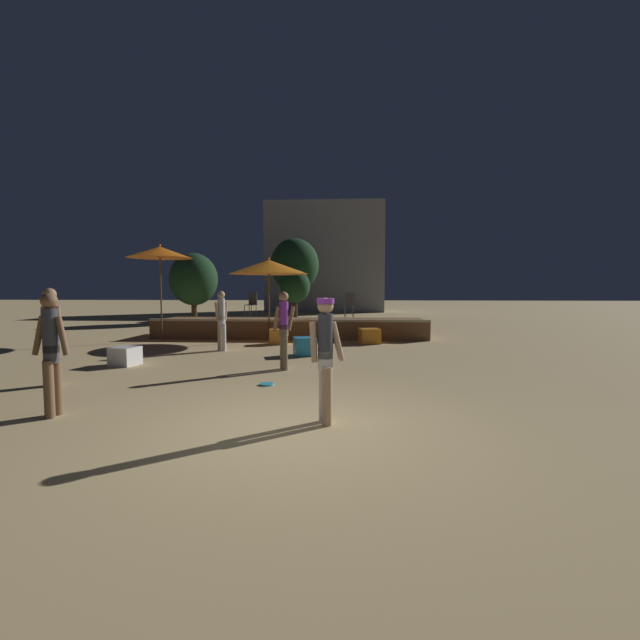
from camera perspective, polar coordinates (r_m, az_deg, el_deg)
ground_plane at (r=5.50m, az=-3.77°, el=-14.33°), size 120.00×120.00×0.00m
wooden_deck at (r=15.70m, az=-3.84°, el=-1.05°), size 9.63×2.31×0.71m
patio_umbrella_0 at (r=14.53m, az=-6.86°, el=7.03°), size 2.65×2.65×2.80m
patio_umbrella_1 at (r=15.33m, az=-20.58°, el=8.43°), size 2.11×2.11×3.23m
cube_seat_0 at (r=13.77m, az=6.61°, el=-2.13°), size 0.72×0.72×0.48m
cube_seat_1 at (r=11.26m, az=-2.04°, el=-3.53°), size 0.67×0.67×0.47m
cube_seat_2 at (r=13.60m, az=-5.67°, el=-2.22°), size 0.57×0.57×0.47m
cube_seat_3 at (r=10.77m, az=-24.54°, el=-4.40°), size 0.64×0.64×0.42m
person_0 at (r=6.86m, az=-32.21°, el=-3.43°), size 0.52×0.29×1.69m
person_1 at (r=9.23m, az=-4.85°, el=-1.05°), size 0.49×0.28×1.68m
person_2 at (r=12.34m, az=-13.00°, el=0.18°), size 0.32×0.44×1.69m
person_3 at (r=5.50m, az=0.73°, el=-4.64°), size 0.47×0.28×1.63m
person_4 at (r=9.05m, az=-32.20°, el=-1.42°), size 0.46×0.30×1.76m
bistro_chair_0 at (r=15.79m, az=-9.10°, el=2.35°), size 0.45×0.45×0.90m
bistro_chair_1 at (r=15.54m, az=3.95°, el=2.37°), size 0.40×0.41×0.90m
frisbee_disc at (r=7.91m, az=-7.13°, el=-8.47°), size 0.26×0.26×0.03m
background_tree_0 at (r=27.08m, az=-3.40°, el=7.31°), size 3.03×3.03×4.91m
background_tree_1 at (r=22.91m, az=-16.50°, el=5.22°), size 2.43×2.43×3.58m
background_tree_2 at (r=24.30m, az=-3.35°, el=4.46°), size 1.71×1.71×2.83m
distant_building at (r=33.42m, az=0.64°, el=8.29°), size 8.98×3.11×8.30m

